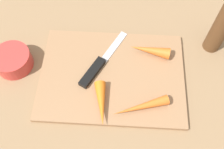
% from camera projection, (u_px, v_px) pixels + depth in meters
% --- Properties ---
extents(ground_plane, '(1.40, 1.40, 0.00)m').
position_uv_depth(ground_plane, '(112.00, 77.00, 0.65)').
color(ground_plane, '#8C6D4C').
extents(cutting_board, '(0.36, 0.26, 0.01)m').
position_uv_depth(cutting_board, '(112.00, 76.00, 0.65)').
color(cutting_board, '#99704C').
rests_on(cutting_board, ground_plane).
extents(knife, '(0.11, 0.19, 0.01)m').
position_uv_depth(knife, '(95.00, 70.00, 0.64)').
color(knife, '#B7B7BC').
rests_on(knife, cutting_board).
extents(carrot_longest, '(0.13, 0.07, 0.02)m').
position_uv_depth(carrot_longest, '(140.00, 107.00, 0.59)').
color(carrot_longest, orange).
rests_on(carrot_longest, cutting_board).
extents(carrot_medium, '(0.04, 0.11, 0.03)m').
position_uv_depth(carrot_medium, '(101.00, 103.00, 0.59)').
color(carrot_medium, orange).
rests_on(carrot_medium, cutting_board).
extents(carrot_shortest, '(0.11, 0.05, 0.03)m').
position_uv_depth(carrot_shortest, '(150.00, 50.00, 0.66)').
color(carrot_shortest, orange).
rests_on(carrot_shortest, cutting_board).
extents(small_bowl, '(0.09, 0.09, 0.04)m').
position_uv_depth(small_bowl, '(13.00, 60.00, 0.65)').
color(small_bowl, red).
rests_on(small_bowl, ground_plane).
extents(pepper_grinder, '(0.04, 0.04, 0.16)m').
position_uv_depth(pepper_grinder, '(221.00, 27.00, 0.63)').
color(pepper_grinder, brown).
rests_on(pepper_grinder, ground_plane).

